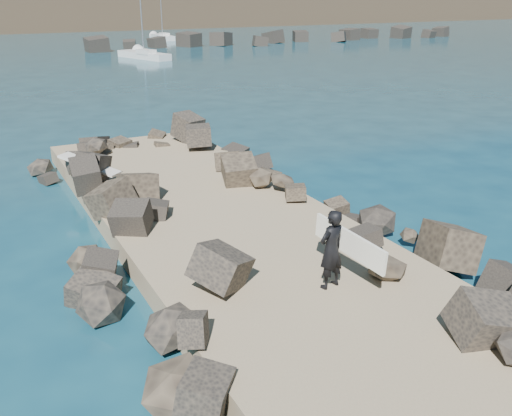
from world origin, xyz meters
The scene contains 10 objects.
ground centered at (0.00, 0.00, 0.00)m, with size 800.00×800.00×0.00m, color #0F384C.
jetty centered at (0.00, -2.00, 0.30)m, with size 6.00×26.00×0.60m, color #8C7759.
riprap_left centered at (-2.90, -1.50, 0.50)m, with size 2.60×22.00×1.00m, color black.
riprap_right centered at (2.90, -1.50, 0.50)m, with size 2.60×22.00×1.00m, color black.
breakwater_secondary centered at (35.00, 55.00, 0.60)m, with size 52.00×4.00×1.20m, color black.
surfboard_resting centered at (-2.52, 5.84, 1.04)m, with size 0.53×2.13×0.07m, color silver.
surfer_with_board centered at (0.38, -3.72, 1.46)m, with size 0.94×2.12×1.71m.
sailboat_f centered at (34.37, 96.69, 0.35)m, with size 3.69×5.32×6.72m.
sailboat_c centered at (11.60, 45.76, 0.35)m, with size 3.74×7.27×8.60m.
sailboat_d centered at (21.36, 68.44, 0.35)m, with size 1.52×6.32×7.67m.
Camera 1 is at (-5.96, -12.39, 6.39)m, focal length 40.00 mm.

